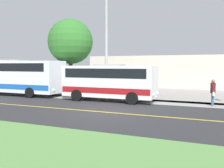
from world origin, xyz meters
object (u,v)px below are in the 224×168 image
object	(u,v)px
transit_bus_rear	(11,76)
commercial_building	(167,71)
tree_curbside	(70,42)
shuttle_bus_front	(109,81)
pedestrian_with_bags	(213,91)
street_light_pole	(106,39)

from	to	relation	value
transit_bus_rear	commercial_building	bearing A→B (deg)	145.45
tree_curbside	shuttle_bus_front	bearing A→B (deg)	61.09
pedestrian_with_bags	tree_curbside	bearing A→B (deg)	-100.52
pedestrian_with_bags	shuttle_bus_front	bearing A→B (deg)	-85.75
commercial_building	transit_bus_rear	bearing A→B (deg)	-34.55
tree_curbside	commercial_building	bearing A→B (deg)	154.06
shuttle_bus_front	tree_curbside	size ratio (longest dim) A/B	1.02
shuttle_bus_front	tree_curbside	xyz separation A→B (m)	(-2.94, -5.33, 3.46)
shuttle_bus_front	street_light_pole	xyz separation A→B (m)	(-0.43, -0.49, 3.30)
shuttle_bus_front	commercial_building	bearing A→B (deg)	175.01
tree_curbside	commercial_building	world-z (taller)	tree_curbside
street_light_pole	tree_curbside	distance (m)	5.46
shuttle_bus_front	transit_bus_rear	xyz separation A→B (m)	(-0.09, -10.12, 0.22)
commercial_building	tree_curbside	bearing A→B (deg)	-25.94
tree_curbside	commercial_building	size ratio (longest dim) A/B	0.38
transit_bus_rear	street_light_pole	xyz separation A→B (m)	(-0.34, 9.64, 3.08)
street_light_pole	tree_curbside	xyz separation A→B (m)	(-2.51, -4.85, 0.16)
transit_bus_rear	street_light_pole	distance (m)	10.12
shuttle_bus_front	commercial_building	distance (m)	17.01
transit_bus_rear	commercial_building	xyz separation A→B (m)	(-16.85, 11.60, 0.18)
street_light_pole	commercial_building	distance (m)	16.88
shuttle_bus_front	street_light_pole	distance (m)	3.36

